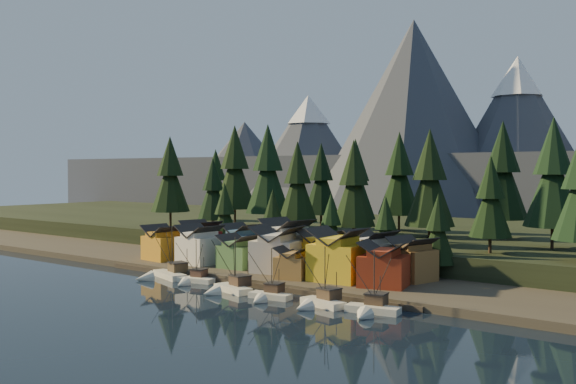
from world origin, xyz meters
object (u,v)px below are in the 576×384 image
Objects in this scene: boat_1 at (164,268)px; house_back_1 at (243,241)px; boat_6 at (371,300)px; house_back_0 at (201,238)px; house_front_1 at (199,243)px; boat_3 at (228,280)px; boat_5 at (319,294)px; boat_4 at (268,289)px; boat_2 at (192,274)px; house_front_0 at (163,242)px.

boat_1 is 1.39× the size of house_back_1.
house_back_0 reaches higher than boat_6.
boat_6 is at bearing -13.32° from house_front_1.
boat_5 is at bearing 14.84° from boat_3.
boat_3 is 1.19× the size of house_back_0.
boat_5 is at bearing -6.05° from boat_4.
boat_5 is 1.01× the size of boat_6.
boat_1 is 1.37× the size of house_front_1.
boat_5 is at bearing 13.96° from boat_1.
house_back_1 is (12.45, 1.84, -0.12)m from house_back_0.
house_front_1 is 10.89m from house_back_1.
boat_3 is 20.94m from boat_5.
boat_4 is 48.66m from house_back_0.
house_front_1 reaches higher than boat_6.
boat_4 is (23.04, -3.50, 0.15)m from boat_2.
house_back_1 reaches higher than house_front_0.
boat_6 is at bearing -14.27° from boat_2.
boat_4 is 39.65m from house_back_1.
boat_2 is 1.09× the size of house_front_1.
boat_5 is at bearing 174.97° from boat_6.
boat_3 reaches higher than boat_5.
house_front_0 is 19.53m from house_back_1.
boat_2 is 28.50m from house_back_0.
boat_1 reaches higher than house_back_0.
house_back_0 reaches higher than boat_4.
house_front_0 is (-35.79, 15.28, 3.56)m from boat_3.
house_front_1 reaches higher than house_front_0.
house_back_1 is at bearing 66.75° from house_front_1.
boat_4 is at bearing -12.62° from house_front_0.
boat_4 is 1.04× the size of house_back_0.
boat_1 is at bearing -77.60° from house_front_1.
boat_6 is at bearing -8.53° from house_back_0.
boat_3 is at bearing 171.39° from boat_6.
boat_3 is 32.49m from house_back_1.
boat_2 is 1.00× the size of house_back_0.
boat_5 reaches higher than boat_6.
house_back_0 reaches higher than house_back_1.
house_back_1 is (2.38, 22.65, 3.84)m from boat_1.
boat_5 is at bearing -12.66° from house_back_0.
boat_2 is at bearing 163.21° from boat_4.
boat_6 is 1.23× the size of house_front_0.
boat_6 is 56.01m from house_back_1.
boat_6 is 66.69m from house_back_0.
boat_6 is at bearing -23.62° from house_back_1.
boat_5 is (42.67, -3.24, -0.01)m from boat_1.
house_back_1 is (-49.95, 25.02, 3.94)m from boat_6.
boat_1 is at bearing -172.44° from boat_5.
house_back_0 is 12.59m from house_back_1.
boat_3 is 39.08m from house_front_0.
boat_1 reaches higher than boat_4.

